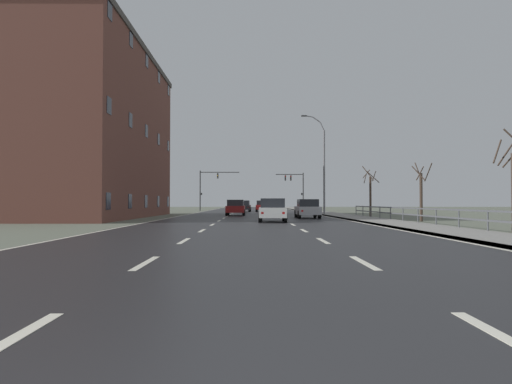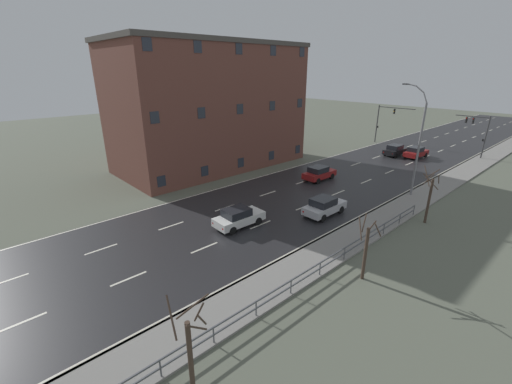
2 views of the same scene
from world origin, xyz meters
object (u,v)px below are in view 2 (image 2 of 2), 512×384
traffic_signal_left (384,118)px  car_near_left (395,150)px  car_far_right (324,206)px  brick_building (211,106)px  traffic_signal_right (479,129)px  car_far_left (319,173)px  car_near_right (416,152)px  street_lamp_midground (418,144)px  car_mid_centre (239,217)px

traffic_signal_left → car_near_left: (5.63, -6.70, -3.33)m
car_far_right → brick_building: (-19.49, 2.35, 6.63)m
traffic_signal_right → car_far_left: size_ratio=1.42×
car_far_right → car_far_left: bearing=129.9°
traffic_signal_right → car_near_right: bearing=-131.1°
car_near_right → brick_building: brick_building is taller
street_lamp_midground → traffic_signal_right: (-0.57, 21.49, -1.16)m
traffic_signal_left → car_near_right: bearing=-35.5°
traffic_signal_right → street_lamp_midground: bearing=-88.5°
car_far_right → car_near_left: (-5.66, 24.55, 0.00)m
car_mid_centre → car_near_left: (-2.45, 31.38, 0.00)m
car_near_right → traffic_signal_right: bearing=51.3°
car_far_left → car_near_left: same height
car_near_left → traffic_signal_left: bearing=132.9°
car_mid_centre → car_near_left: same height
traffic_signal_left → brick_building: size_ratio=0.27×
car_far_left → car_near_right: size_ratio=0.99×
car_near_right → street_lamp_midground: bearing=-66.3°
car_far_right → brick_building: 20.72m
car_far_right → car_near_left: same height
car_far_left → car_near_left: (0.52, 17.16, 0.00)m
traffic_signal_right → brick_building: size_ratio=0.25×
car_mid_centre → car_far_right: 7.55m
traffic_signal_left → brick_building: (-8.20, -28.90, 3.30)m
car_mid_centre → car_far_right: same height
traffic_signal_right → car_mid_centre: bearing=-98.2°
traffic_signal_right → car_far_right: (-2.32, -31.55, -3.19)m
car_far_left → brick_building: bearing=-158.6°
traffic_signal_left → car_mid_centre: (8.08, -38.08, -3.33)m
car_far_right → car_near_left: size_ratio=0.98×
car_mid_centre → car_far_right: bearing=66.9°
car_mid_centre → car_near_right: same height
traffic_signal_right → car_far_left: traffic_signal_right is taller
traffic_signal_right → brick_building: 36.60m
car_near_left → brick_building: 26.98m
traffic_signal_right → car_near_right: size_ratio=1.41×
traffic_signal_left → car_mid_centre: bearing=-78.0°
car_near_left → traffic_signal_right: bearing=44.1°
car_far_right → car_near_left: 25.19m
car_far_left → car_near_right: bearing=80.9°
street_lamp_midground → traffic_signal_right: street_lamp_midground is taller
car_far_right → car_mid_centre: bearing=-115.2°
car_mid_centre → brick_building: size_ratio=0.18×
brick_building → street_lamp_midground: bearing=19.0°
street_lamp_midground → car_mid_centre: (-6.10, -16.88, -4.36)m
traffic_signal_left → car_far_left: bearing=-77.9°
traffic_signal_left → car_mid_centre: size_ratio=1.48×
street_lamp_midground → car_near_left: (-8.55, 14.50, -4.36)m
street_lamp_midground → brick_building: bearing=-161.0°
brick_building → car_far_left: bearing=20.7°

